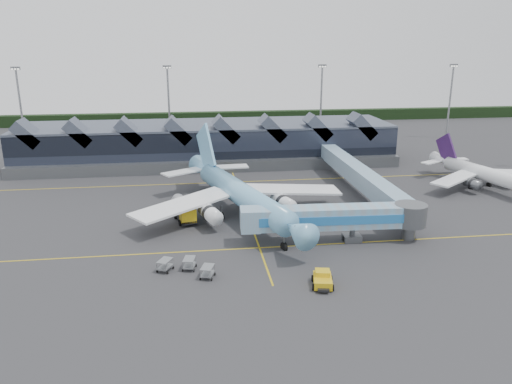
{
  "coord_description": "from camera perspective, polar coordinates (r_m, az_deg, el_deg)",
  "views": [
    {
      "loc": [
        -9.54,
        -74.68,
        28.92
      ],
      "look_at": [
        1.07,
        3.63,
        5.0
      ],
      "focal_mm": 35.0,
      "sensor_mm": 36.0,
      "label": 1
    }
  ],
  "objects": [
    {
      "name": "fuel_truck",
      "position": [
        85.4,
        -8.37,
        -1.83
      ],
      "size": [
        4.4,
        9.87,
        3.29
      ],
      "rotation": [
        0.0,
        0.0,
        0.23
      ],
      "color": "black",
      "rests_on": "ground"
    },
    {
      "name": "jet_bridge",
      "position": [
        75.43,
        10.1,
        -2.9
      ],
      "size": [
        28.1,
        5.37,
        5.69
      ],
      "rotation": [
        0.0,
        0.0,
        -0.05
      ],
      "color": "#7AAACB",
      "rests_on": "ground"
    },
    {
      "name": "ground",
      "position": [
        80.65,
        -0.41,
        -4.17
      ],
      "size": [
        260.0,
        260.0,
        0.0
      ],
      "primitive_type": "plane",
      "color": "#2C2D2F",
      "rests_on": "ground"
    },
    {
      "name": "baggage_carts",
      "position": [
        66.18,
        -7.86,
        -8.41
      ],
      "size": [
        7.62,
        5.31,
        1.54
      ],
      "rotation": [
        0.0,
        0.0,
        -0.3
      ],
      "color": "gray",
      "rests_on": "ground"
    },
    {
      "name": "terminal",
      "position": [
        124.46,
        -5.54,
        5.63
      ],
      "size": [
        90.0,
        22.25,
        12.52
      ],
      "color": "black",
      "rests_on": "ground"
    },
    {
      "name": "pushback_tug",
      "position": [
        62.84,
        7.62,
        -9.9
      ],
      "size": [
        3.17,
        4.36,
        1.79
      ],
      "rotation": [
        0.0,
        0.0,
        -0.2
      ],
      "color": "gold",
      "rests_on": "ground"
    },
    {
      "name": "main_airliner",
      "position": [
        85.17,
        -1.96,
        -0.06
      ],
      "size": [
        36.63,
        43.15,
        14.19
      ],
      "rotation": [
        0.0,
        0.0,
        0.31
      ],
      "color": "#6DB8DD",
      "rests_on": "ground"
    },
    {
      "name": "taxi_stripes",
      "position": [
        89.99,
        -1.22,
        -1.91
      ],
      "size": [
        120.0,
        60.0,
        0.01
      ],
      "color": "gold",
      "rests_on": "ground"
    },
    {
      "name": "tree_line_far",
      "position": [
        186.88,
        -4.76,
        8.5
      ],
      "size": [
        260.0,
        4.0,
        4.0
      ],
      "primitive_type": "cube",
      "color": "black",
      "rests_on": "ground"
    },
    {
      "name": "light_masts",
      "position": [
        141.79,
        4.85,
        10.13
      ],
      "size": [
        132.4,
        42.56,
        22.45
      ],
      "color": "gray",
      "rests_on": "ground"
    },
    {
      "name": "regional_jet",
      "position": [
        112.07,
        24.33,
        2.02
      ],
      "size": [
        25.57,
        28.47,
        9.88
      ],
      "rotation": [
        0.0,
        0.0,
        0.26
      ],
      "color": "white",
      "rests_on": "ground"
    }
  ]
}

